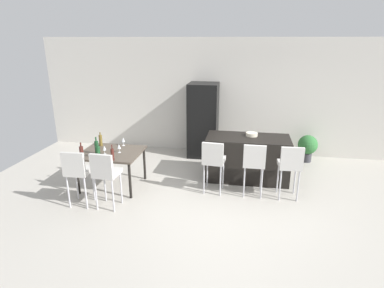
{
  "coord_description": "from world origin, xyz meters",
  "views": [
    {
      "loc": [
        0.38,
        -5.33,
        2.87
      ],
      "look_at": [
        -0.65,
        0.63,
        0.85
      ],
      "focal_mm": 29.72,
      "sensor_mm": 36.0,
      "label": 1
    }
  ],
  "objects": [
    {
      "name": "dining_table",
      "position": [
        -2.2,
        0.2,
        0.67
      ],
      "size": [
        1.17,
        0.99,
        0.74
      ],
      "color": "#4C4238",
      "rests_on": "ground_plane"
    },
    {
      "name": "bar_chair_middle",
      "position": [
        0.58,
        0.26,
        0.7
      ],
      "size": [
        0.4,
        0.4,
        1.05
      ],
      "color": "beige",
      "rests_on": "ground_plane"
    },
    {
      "name": "bar_chair_right",
      "position": [
        1.23,
        0.26,
        0.7
      ],
      "size": [
        0.42,
        0.42,
        1.05
      ],
      "color": "beige",
      "rests_on": "ground_plane"
    },
    {
      "name": "potted_plant",
      "position": [
        1.89,
        2.3,
        0.39
      ],
      "size": [
        0.46,
        0.46,
        0.66
      ],
      "color": "#38383D",
      "rests_on": "ground_plane"
    },
    {
      "name": "wine_bottle_middle",
      "position": [
        -2.61,
        -0.18,
        0.85
      ],
      "size": [
        0.07,
        0.07,
        0.29
      ],
      "color": "#471E19",
      "rests_on": "dining_table"
    },
    {
      "name": "refrigerator",
      "position": [
        -0.66,
        2.31,
        0.92
      ],
      "size": [
        0.72,
        0.68,
        1.84
      ],
      "primitive_type": "cube",
      "color": "black",
      "rests_on": "ground_plane"
    },
    {
      "name": "bar_chair_left",
      "position": [
        -0.18,
        0.26,
        0.7
      ],
      "size": [
        0.43,
        0.43,
        1.05
      ],
      "color": "beige",
      "rests_on": "ground_plane"
    },
    {
      "name": "wine_bottle_corner",
      "position": [
        -2.3,
        -0.15,
        0.86
      ],
      "size": [
        0.08,
        0.08,
        0.31
      ],
      "color": "#194723",
      "rests_on": "dining_table"
    },
    {
      "name": "back_wall",
      "position": [
        0.0,
        2.75,
        1.45
      ],
      "size": [
        10.0,
        0.12,
        2.9
      ],
      "primitive_type": "cube",
      "color": "beige",
      "rests_on": "ground_plane"
    },
    {
      "name": "wine_glass_near",
      "position": [
        -2.1,
        0.6,
        0.86
      ],
      "size": [
        0.07,
        0.07,
        0.17
      ],
      "color": "silver",
      "rests_on": "dining_table"
    },
    {
      "name": "dining_chair_far",
      "position": [
        -1.94,
        -0.65,
        0.7
      ],
      "size": [
        0.42,
        0.42,
        1.05
      ],
      "color": "beige",
      "rests_on": "ground_plane"
    },
    {
      "name": "wine_glass_far",
      "position": [
        -2.26,
        0.05,
        0.86
      ],
      "size": [
        0.07,
        0.07,
        0.17
      ],
      "color": "silver",
      "rests_on": "dining_table"
    },
    {
      "name": "wine_bottle_end",
      "position": [
        -2.57,
        0.53,
        0.86
      ],
      "size": [
        0.07,
        0.07,
        0.29
      ],
      "color": "brown",
      "rests_on": "dining_table"
    },
    {
      "name": "wine_glass_inner",
      "position": [
        -2.02,
        0.19,
        0.86
      ],
      "size": [
        0.07,
        0.07,
        0.17
      ],
      "color": "silver",
      "rests_on": "dining_table"
    },
    {
      "name": "wine_bottle_right",
      "position": [
        -1.99,
        -0.22,
        0.85
      ],
      "size": [
        0.06,
        0.06,
        0.3
      ],
      "color": "#471E19",
      "rests_on": "dining_table"
    },
    {
      "name": "dining_chair_near",
      "position": [
        -2.46,
        -0.65,
        0.7
      ],
      "size": [
        0.42,
        0.42,
        1.05
      ],
      "color": "beige",
      "rests_on": "ground_plane"
    },
    {
      "name": "ground_plane",
      "position": [
        0.0,
        0.0,
        0.0
      ],
      "size": [
        10.0,
        10.0,
        0.0
      ],
      "primitive_type": "plane",
      "color": "#ADA89E"
    },
    {
      "name": "kitchen_island",
      "position": [
        0.46,
        1.05,
        0.46
      ],
      "size": [
        1.71,
        0.82,
        0.92
      ],
      "primitive_type": "cube",
      "color": "black",
      "rests_on": "ground_plane"
    },
    {
      "name": "fruit_bowl",
      "position": [
        0.52,
        1.17,
        0.96
      ],
      "size": [
        0.24,
        0.24,
        0.07
      ],
      "primitive_type": "cylinder",
      "color": "beige",
      "rests_on": "kitchen_island"
    },
    {
      "name": "wine_bottle_left",
      "position": [
        -2.41,
        0.04,
        0.88
      ],
      "size": [
        0.07,
        0.07,
        0.34
      ],
      "color": "#194723",
      "rests_on": "dining_table"
    }
  ]
}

